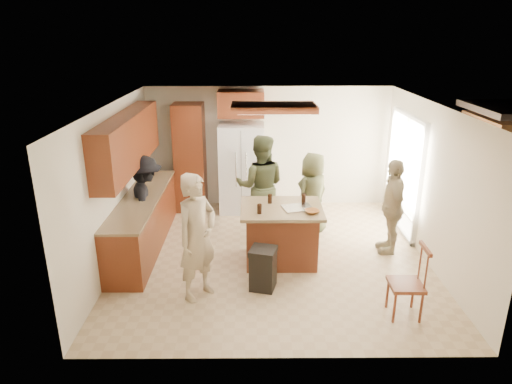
{
  "coord_description": "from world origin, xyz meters",
  "views": [
    {
      "loc": [
        -0.32,
        -6.79,
        3.55
      ],
      "look_at": [
        -0.27,
        -0.03,
        1.15
      ],
      "focal_mm": 32.0,
      "sensor_mm": 36.0,
      "label": 1
    }
  ],
  "objects_px": {
    "person_front_left": "(197,237)",
    "person_side_right": "(392,206)",
    "person_behind_left": "(261,186)",
    "trash_bin": "(263,268)",
    "person_counter": "(146,202)",
    "refrigerator": "(242,168)",
    "spindle_chair": "(408,285)",
    "kitchen_island": "(281,234)",
    "person_behind_right": "(312,194)"
  },
  "relations": [
    {
      "from": "person_front_left",
      "to": "person_side_right",
      "type": "bearing_deg",
      "value": -26.3
    },
    {
      "from": "person_behind_right",
      "to": "kitchen_island",
      "type": "bearing_deg",
      "value": 15.92
    },
    {
      "from": "person_behind_left",
      "to": "kitchen_island",
      "type": "bearing_deg",
      "value": 110.43
    },
    {
      "from": "person_front_left",
      "to": "refrigerator",
      "type": "relative_size",
      "value": 1.0
    },
    {
      "from": "kitchen_island",
      "to": "spindle_chair",
      "type": "relative_size",
      "value": 1.29
    },
    {
      "from": "trash_bin",
      "to": "spindle_chair",
      "type": "relative_size",
      "value": 0.63
    },
    {
      "from": "person_counter",
      "to": "kitchen_island",
      "type": "distance_m",
      "value": 2.37
    },
    {
      "from": "refrigerator",
      "to": "trash_bin",
      "type": "bearing_deg",
      "value": -83.15
    },
    {
      "from": "person_front_left",
      "to": "person_side_right",
      "type": "xyz_separation_m",
      "value": [
        3.06,
        1.37,
        -0.09
      ]
    },
    {
      "from": "person_front_left",
      "to": "spindle_chair",
      "type": "distance_m",
      "value": 2.83
    },
    {
      "from": "person_behind_right",
      "to": "kitchen_island",
      "type": "xyz_separation_m",
      "value": [
        -0.63,
        -1.07,
        -0.29
      ]
    },
    {
      "from": "person_front_left",
      "to": "person_behind_right",
      "type": "bearing_deg",
      "value": -1.58
    },
    {
      "from": "person_behind_right",
      "to": "person_behind_left",
      "type": "bearing_deg",
      "value": -42.47
    },
    {
      "from": "person_side_right",
      "to": "spindle_chair",
      "type": "distance_m",
      "value": 1.93
    },
    {
      "from": "person_behind_left",
      "to": "person_counter",
      "type": "xyz_separation_m",
      "value": [
        -1.96,
        -0.43,
        -0.13
      ]
    },
    {
      "from": "person_front_left",
      "to": "spindle_chair",
      "type": "bearing_deg",
      "value": -60.7
    },
    {
      "from": "refrigerator",
      "to": "kitchen_island",
      "type": "xyz_separation_m",
      "value": [
        0.68,
        -2.25,
        -0.43
      ]
    },
    {
      "from": "person_counter",
      "to": "refrigerator",
      "type": "height_order",
      "value": "refrigerator"
    },
    {
      "from": "trash_bin",
      "to": "refrigerator",
      "type": "bearing_deg",
      "value": 96.85
    },
    {
      "from": "person_front_left",
      "to": "person_behind_right",
      "type": "height_order",
      "value": "person_front_left"
    },
    {
      "from": "refrigerator",
      "to": "spindle_chair",
      "type": "height_order",
      "value": "refrigerator"
    },
    {
      "from": "refrigerator",
      "to": "trash_bin",
      "type": "distance_m",
      "value": 3.17
    },
    {
      "from": "person_counter",
      "to": "kitchen_island",
      "type": "relative_size",
      "value": 1.24
    },
    {
      "from": "person_behind_left",
      "to": "person_behind_right",
      "type": "height_order",
      "value": "person_behind_left"
    },
    {
      "from": "person_front_left",
      "to": "person_counter",
      "type": "xyz_separation_m",
      "value": [
        -1.06,
        1.65,
        -0.1
      ]
    },
    {
      "from": "person_front_left",
      "to": "trash_bin",
      "type": "xyz_separation_m",
      "value": [
        0.9,
        0.19,
        -0.58
      ]
    },
    {
      "from": "kitchen_island",
      "to": "spindle_chair",
      "type": "bearing_deg",
      "value": -44.71
    },
    {
      "from": "person_behind_right",
      "to": "kitchen_island",
      "type": "distance_m",
      "value": 1.27
    },
    {
      "from": "kitchen_island",
      "to": "person_behind_right",
      "type": "bearing_deg",
      "value": 59.54
    },
    {
      "from": "person_behind_right",
      "to": "spindle_chair",
      "type": "bearing_deg",
      "value": 65.87
    },
    {
      "from": "person_side_right",
      "to": "spindle_chair",
      "type": "xyz_separation_m",
      "value": [
        -0.3,
        -1.87,
        -0.35
      ]
    },
    {
      "from": "person_behind_left",
      "to": "person_behind_right",
      "type": "xyz_separation_m",
      "value": [
        0.94,
        0.02,
        -0.16
      ]
    },
    {
      "from": "refrigerator",
      "to": "spindle_chair",
      "type": "bearing_deg",
      "value": -59.56
    },
    {
      "from": "person_behind_right",
      "to": "refrigerator",
      "type": "bearing_deg",
      "value": -85.9
    },
    {
      "from": "refrigerator",
      "to": "person_behind_right",
      "type": "bearing_deg",
      "value": -42.28
    },
    {
      "from": "person_behind_left",
      "to": "trash_bin",
      "type": "bearing_deg",
      "value": 94.06
    },
    {
      "from": "person_counter",
      "to": "trash_bin",
      "type": "distance_m",
      "value": 2.5
    },
    {
      "from": "trash_bin",
      "to": "spindle_chair",
      "type": "height_order",
      "value": "spindle_chair"
    },
    {
      "from": "person_behind_left",
      "to": "person_behind_right",
      "type": "bearing_deg",
      "value": -175.01
    },
    {
      "from": "person_side_right",
      "to": "refrigerator",
      "type": "distance_m",
      "value": 3.17
    },
    {
      "from": "person_side_right",
      "to": "kitchen_island",
      "type": "xyz_separation_m",
      "value": [
        -1.85,
        -0.34,
        -0.33
      ]
    },
    {
      "from": "trash_bin",
      "to": "spindle_chair",
      "type": "distance_m",
      "value": 1.98
    },
    {
      "from": "person_behind_right",
      "to": "spindle_chair",
      "type": "xyz_separation_m",
      "value": [
        0.92,
        -2.6,
        -0.31
      ]
    },
    {
      "from": "spindle_chair",
      "to": "kitchen_island",
      "type": "bearing_deg",
      "value": 135.29
    },
    {
      "from": "person_behind_left",
      "to": "refrigerator",
      "type": "relative_size",
      "value": 1.03
    },
    {
      "from": "person_side_right",
      "to": "refrigerator",
      "type": "xyz_separation_m",
      "value": [
        -2.53,
        1.92,
        0.09
      ]
    },
    {
      "from": "person_behind_left",
      "to": "spindle_chair",
      "type": "height_order",
      "value": "person_behind_left"
    },
    {
      "from": "person_side_right",
      "to": "spindle_chair",
      "type": "bearing_deg",
      "value": -4.41
    },
    {
      "from": "kitchen_island",
      "to": "person_counter",
      "type": "bearing_deg",
      "value": 164.7
    },
    {
      "from": "person_behind_right",
      "to": "person_counter",
      "type": "distance_m",
      "value": 2.93
    }
  ]
}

